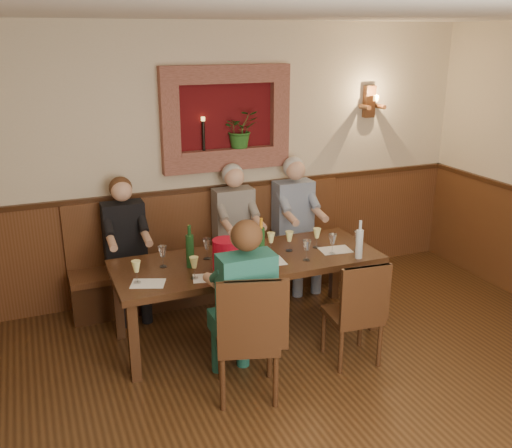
{
  "coord_description": "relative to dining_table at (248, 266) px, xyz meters",
  "views": [
    {
      "loc": [
        -1.73,
        -2.58,
        2.66
      ],
      "look_at": [
        0.1,
        1.9,
        1.05
      ],
      "focal_mm": 40.0,
      "sensor_mm": 36.0,
      "label": 1
    }
  ],
  "objects": [
    {
      "name": "room_shell",
      "position": [
        0.0,
        -1.85,
        1.21
      ],
      "size": [
        6.04,
        6.04,
        2.82
      ],
      "color": "beige",
      "rests_on": "ground"
    },
    {
      "name": "wainscoting",
      "position": [
        0.0,
        -1.85,
        -0.09
      ],
      "size": [
        6.02,
        6.02,
        1.15
      ],
      "color": "#532F17",
      "rests_on": "ground"
    },
    {
      "name": "wall_niche",
      "position": [
        0.24,
        1.09,
        1.13
      ],
      "size": [
        1.36,
        0.3,
        1.06
      ],
      "color": "#4F0B0E",
      "rests_on": "ground"
    },
    {
      "name": "wall_sconce",
      "position": [
        1.9,
        1.08,
        1.27
      ],
      "size": [
        0.25,
        0.2,
        0.35
      ],
      "color": "#532F17",
      "rests_on": "ground"
    },
    {
      "name": "dining_table",
      "position": [
        0.0,
        0.0,
        0.0
      ],
      "size": [
        2.4,
        0.9,
        0.75
      ],
      "color": "#311A0E",
      "rests_on": "ground"
    },
    {
      "name": "bench",
      "position": [
        0.0,
        0.94,
        -0.35
      ],
      "size": [
        3.0,
        0.45,
        1.11
      ],
      "color": "#381E0F",
      "rests_on": "ground"
    },
    {
      "name": "chair_near_left",
      "position": [
        -0.36,
        -0.89,
        -0.37
      ],
      "size": [
        0.57,
        0.57,
        1.04
      ],
      "rotation": [
        0.0,
        0.0,
        -0.29
      ],
      "color": "#311A0E",
      "rests_on": "ground"
    },
    {
      "name": "chair_near_right",
      "position": [
        0.65,
        -0.77,
        -0.4
      ],
      "size": [
        0.45,
        0.45,
        0.93
      ],
      "rotation": [
        0.0,
        0.0,
        -0.09
      ],
      "color": "#311A0E",
      "rests_on": "ground"
    },
    {
      "name": "person_bench_left",
      "position": [
        -0.94,
        0.84,
        -0.11
      ],
      "size": [
        0.4,
        0.49,
        1.38
      ],
      "color": "black",
      "rests_on": "ground"
    },
    {
      "name": "person_bench_mid",
      "position": [
        0.2,
        0.84,
        -0.09
      ],
      "size": [
        0.42,
        0.51,
        1.41
      ],
      "color": "#5A5452",
      "rests_on": "ground"
    },
    {
      "name": "person_bench_right",
      "position": [
        0.9,
        0.84,
        -0.08
      ],
      "size": [
        0.42,
        0.52,
        1.43
      ],
      "color": "navy",
      "rests_on": "ground"
    },
    {
      "name": "person_chair_front",
      "position": [
        -0.35,
        -0.78,
        -0.09
      ],
      "size": [
        0.42,
        0.51,
        1.42
      ],
      "color": "#174653",
      "rests_on": "ground"
    },
    {
      "name": "spittoon_bucket",
      "position": [
        -0.26,
        -0.14,
        0.21
      ],
      "size": [
        0.29,
        0.29,
        0.26
      ],
      "primitive_type": "cylinder",
      "rotation": [
        0.0,
        0.0,
        -0.33
      ],
      "color": "red",
      "rests_on": "dining_table"
    },
    {
      "name": "wine_bottle_green_a",
      "position": [
        0.11,
        -0.03,
        0.23
      ],
      "size": [
        0.09,
        0.09,
        0.38
      ],
      "rotation": [
        0.0,
        0.0,
        0.36
      ],
      "color": "#19471E",
      "rests_on": "dining_table"
    },
    {
      "name": "wine_bottle_green_b",
      "position": [
        -0.53,
        0.01,
        0.23
      ],
      "size": [
        0.09,
        0.09,
        0.38
      ],
      "rotation": [
        0.0,
        0.0,
        0.27
      ],
      "color": "#19471E",
      "rests_on": "dining_table"
    },
    {
      "name": "water_bottle",
      "position": [
        0.93,
        -0.36,
        0.22
      ],
      "size": [
        0.08,
        0.08,
        0.35
      ],
      "rotation": [
        0.0,
        0.0,
        0.33
      ],
      "color": "silver",
      "rests_on": "dining_table"
    },
    {
      "name": "tasting_sheet_a",
      "position": [
        -0.95,
        -0.2,
        0.08
      ],
      "size": [
        0.32,
        0.27,
        0.0
      ],
      "primitive_type": "cube",
      "rotation": [
        0.0,
        0.0,
        -0.37
      ],
      "color": "white",
      "rests_on": "dining_table"
    },
    {
      "name": "tasting_sheet_b",
      "position": [
        0.13,
        -0.14,
        0.08
      ],
      "size": [
        0.34,
        0.25,
        0.0
      ],
      "primitive_type": "cube",
      "rotation": [
        0.0,
        0.0,
        -0.08
      ],
      "color": "white",
      "rests_on": "dining_table"
    },
    {
      "name": "tasting_sheet_c",
      "position": [
        0.84,
        -0.11,
        0.08
      ],
      "size": [
        0.31,
        0.24,
        0.0
      ],
      "primitive_type": "cube",
      "rotation": [
        0.0,
        0.0,
        -0.12
      ],
      "color": "white",
      "rests_on": "dining_table"
    },
    {
      "name": "tasting_sheet_d",
      "position": [
        -0.46,
        -0.28,
        0.08
      ],
      "size": [
        0.29,
        0.24,
        0.0
      ],
      "primitive_type": "cube",
      "rotation": [
        0.0,
        0.0,
        -0.24
      ],
      "color": "white",
      "rests_on": "dining_table"
    },
    {
      "name": "wine_glass_0",
      "position": [
        -1.02,
        -0.15,
        0.17
      ],
      "size": [
        0.08,
        0.08,
        0.19
      ],
      "primitive_type": null,
      "color": "#EFEE8E",
      "rests_on": "dining_table"
    },
    {
      "name": "wine_glass_1",
      "position": [
        -0.75,
        0.1,
        0.17
      ],
      "size": [
        0.08,
        0.08,
        0.19
      ],
      "primitive_type": null,
      "color": "white",
      "rests_on": "dining_table"
    },
    {
      "name": "wine_glass_2",
      "position": [
        -0.57,
        -0.25,
        0.17
      ],
      "size": [
        0.08,
        0.08,
        0.19
      ],
      "primitive_type": null,
      "color": "#EFEE8E",
      "rests_on": "dining_table"
    },
    {
      "name": "wine_glass_3",
      "position": [
        -0.34,
        0.13,
        0.17
      ],
      "size": [
        0.08,
        0.08,
        0.19
      ],
      "primitive_type": null,
      "color": "white",
      "rests_on": "dining_table"
    },
    {
      "name": "wine_glass_4",
      "position": [
        0.02,
        -0.12,
        0.17
      ],
      "size": [
        0.08,
        0.08,
        0.19
      ],
      "primitive_type": null,
      "color": "#EFEE8E",
      "rests_on": "dining_table"
    },
    {
      "name": "wine_glass_5",
      "position": [
        0.25,
        0.07,
        0.17
      ],
      "size": [
        0.08,
        0.08,
        0.19
      ],
      "primitive_type": null,
      "color": "#EFEE8E",
      "rests_on": "dining_table"
    },
    {
      "name": "wine_glass_6",
      "position": [
        0.47,
        -0.24,
        0.17
      ],
      "size": [
        0.08,
        0.08,
        0.19
      ],
      "primitive_type": null,
      "color": "white",
      "rests_on": "dining_table"
    },
    {
      "name": "wine_glass_7",
      "position": [
        0.7,
        0.02,
        0.17
      ],
      "size": [
        0.08,
        0.08,
        0.19
      ],
      "primitive_type": null,
      "color": "#EFEE8E",
      "rests_on": "dining_table"
    },
    {
      "name": "wine_glass_8",
      "position": [
        1.01,
        -0.2,
        0.17
      ],
      "size": [
        0.08,
        0.08,
        0.19
      ],
      "primitive_type": null,
      "color": "white",
      "rests_on": "dining_table"
    },
    {
      "name": "wine_glass_9",
      "position": [
        -0.26,
        -0.25,
        0.17
      ],
      "size": [
        0.08,
        0.08,
        0.19
      ],
      "primitive_type": null,
      "color": "#EFEE8E",
      "rests_on": "dining_table"
    },
    {
      "name": "wine_glass_10",
      "position": [
        0.76,
        -0.18,
        0.17
      ],
      "size": [
        0.08,
        0.08,
        0.19
      ],
      "primitive_type": null,
      "color": "white",
      "rests_on": "dining_table"
    },
    {
      "name": "wine_glass_11",
      "position": [
        0.43,
        0.03,
        0.17
      ],
      "size": [
        0.08,
        0.08,
        0.19
      ],
      "primitive_type": null,
      "color": "#EFEE8E",
      "rests_on": "dining_table"
    }
  ]
}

